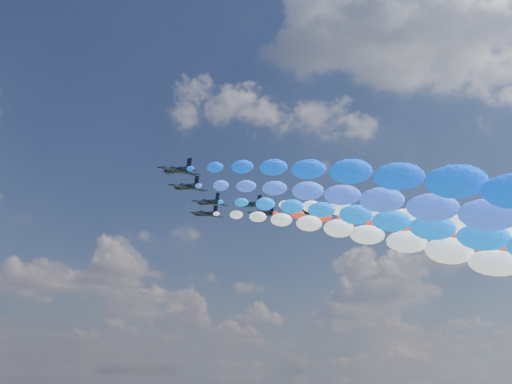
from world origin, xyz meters
TOP-DOWN VIEW (x-y plane):
  - jet_0 at (-27.47, -6.69)m, footprint 9.20×12.28m
  - trail_0 at (-27.47, -67.82)m, footprint 5.98×118.53m
  - jet_1 at (-19.40, 3.22)m, footprint 8.72×11.94m
  - trail_1 at (-19.40, -57.90)m, footprint 5.98×118.53m
  - jet_2 at (-7.79, 12.35)m, footprint 9.38×12.41m
  - trail_2 at (-7.79, -48.77)m, footprint 5.98×118.53m
  - jet_3 at (1.36, 8.21)m, footprint 9.35×12.39m
  - trail_3 at (1.36, -52.91)m, footprint 5.98×118.53m
  - jet_4 at (-1.67, 23.19)m, footprint 9.36×12.40m
  - trail_4 at (-1.67, -37.93)m, footprint 5.98×118.53m
  - jet_5 at (9.70, 14.07)m, footprint 9.46×12.46m
  - trail_5 at (9.70, -47.05)m, footprint 5.98×118.53m
  - jet_6 at (19.10, 4.56)m, footprint 9.08×12.19m
  - jet_7 at (29.01, -5.25)m, footprint 8.75×11.96m

SIDE VIEW (x-z plane):
  - trail_0 at x=-27.47m, z-range 53.94..94.29m
  - trail_1 at x=-19.40m, z-range 53.94..94.29m
  - trail_2 at x=-7.79m, z-range 53.94..94.29m
  - trail_3 at x=1.36m, z-range 53.94..94.29m
  - trail_4 at x=-1.67m, z-range 53.94..94.29m
  - trail_5 at x=9.70m, z-range 53.94..94.29m
  - jet_0 at x=-27.47m, z-range 89.88..94.48m
  - jet_1 at x=-19.40m, z-range 89.88..94.48m
  - jet_2 at x=-7.79m, z-range 89.88..94.48m
  - jet_3 at x=1.36m, z-range 89.88..94.48m
  - jet_4 at x=-1.67m, z-range 89.88..94.48m
  - jet_5 at x=9.70m, z-range 89.88..94.48m
  - jet_6 at x=19.10m, z-range 89.88..94.48m
  - jet_7 at x=29.01m, z-range 89.88..94.48m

